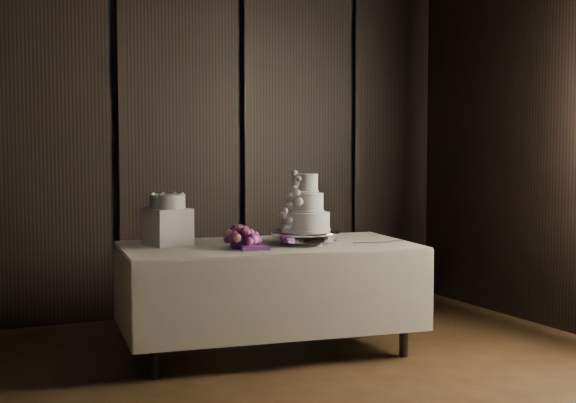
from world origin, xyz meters
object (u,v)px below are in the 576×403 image
Objects in this scene: cake_stand at (306,238)px; box_pedestal at (168,227)px; display_table at (268,294)px; wedding_cake at (303,209)px; small_cake at (168,201)px; bouquet at (241,239)px.

cake_stand is 0.94m from box_pedestal.
box_pedestal is at bearing 166.18° from display_table.
wedding_cake is (0.21, -0.12, 0.59)m from display_table.
display_table is 5.33× the size of wedding_cake.
display_table is 0.94m from small_cake.
cake_stand is 1.86× the size of box_pedestal.
display_table is at bearing 126.76° from wedding_cake.
display_table is at bearing 155.54° from cake_stand.
box_pedestal is at bearing 135.76° from bouquet.
wedding_cake is at bearing -23.38° from small_cake.
wedding_cake is at bearing 1.51° from bouquet.
bouquet is 0.59m from small_cake.
wedding_cake is 1.64× the size of small_cake.
box_pedestal is at bearing 134.29° from wedding_cake.
box_pedestal is (-0.85, 0.37, -0.12)m from wedding_cake.
box_pedestal is (-0.64, 0.24, 0.47)m from display_table.
cake_stand is at bearing -21.76° from small_cake.
small_cake reaches higher than cake_stand.
display_table is 0.50m from bouquet.
display_table is at bearing -20.74° from small_cake.
small_cake reaches higher than display_table.
small_cake is (-0.39, 0.38, 0.23)m from bouquet.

